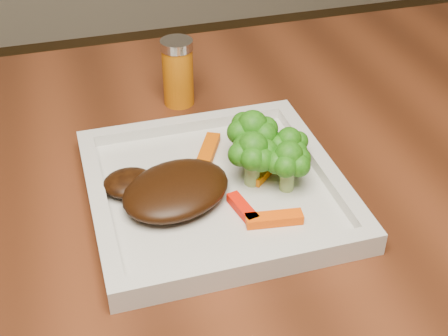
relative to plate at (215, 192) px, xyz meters
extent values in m
cube|color=silver|center=(0.00, 0.00, 0.00)|extent=(0.27, 0.27, 0.01)
ellipsoid|color=black|center=(-0.05, -0.01, 0.02)|extent=(0.15, 0.13, 0.03)
cube|color=#FF5104|center=(0.04, -0.07, 0.01)|extent=(0.06, 0.02, 0.01)
cube|color=#FA1604|center=(0.02, -0.05, 0.01)|extent=(0.02, 0.05, 0.01)
cube|color=#F31D03|center=(0.11, 0.05, 0.01)|extent=(0.05, 0.04, 0.01)
cube|color=#D35203|center=(0.01, 0.06, 0.01)|extent=(0.04, 0.06, 0.01)
cube|color=orange|center=(0.06, 0.01, 0.01)|extent=(0.05, 0.05, 0.01)
cylinder|color=#C0640A|center=(0.01, 0.21, 0.04)|extent=(0.05, 0.05, 0.09)
camera|label=1|loc=(-0.14, -0.52, 0.43)|focal=50.00mm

